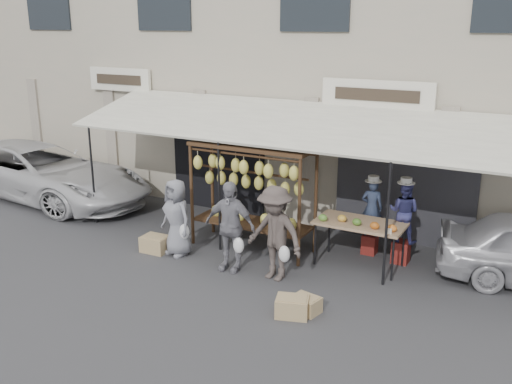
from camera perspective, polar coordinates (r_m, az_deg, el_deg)
ground_plane at (r=10.72m, az=-2.35°, el=-8.76°), size 90.00×90.00×0.00m
shophouse at (r=15.63m, az=10.21°, el=12.86°), size 24.00×6.15×7.30m
awning at (r=11.86m, az=3.28°, el=6.78°), size 10.00×2.35×2.92m
banana_rack at (r=11.62m, az=-0.50°, el=1.55°), size 2.60×0.90×2.24m
produce_table at (r=11.14m, az=10.32°, el=-3.20°), size 1.70×0.90×1.04m
vendor_left at (r=11.76m, az=11.51°, el=-1.55°), size 0.48×0.36×1.18m
vendor_right at (r=11.43m, az=14.57°, el=-1.91°), size 0.62×0.49×1.22m
customer_left at (r=11.67m, az=-7.95°, el=-2.55°), size 0.89×0.70×1.59m
customer_mid at (r=10.84m, az=-2.64°, el=-3.43°), size 1.06×0.50×1.76m
customer_right at (r=10.43m, az=1.91°, el=-4.15°), size 1.24×0.83×1.79m
stool_left at (r=12.02m, az=11.29°, el=-5.15°), size 0.33×0.33×0.40m
stool_right at (r=11.72m, az=14.28°, el=-5.80°), size 0.39×0.39×0.45m
crate_near_a at (r=9.45m, az=3.64°, el=-11.38°), size 0.62×0.54×0.31m
crate_near_b at (r=9.58m, az=5.01°, el=-11.15°), size 0.51×0.42×0.27m
crate_far at (r=12.09m, az=-10.02°, el=-5.13°), size 0.57×0.44×0.33m
van at (r=16.66m, az=-21.22°, el=3.18°), size 5.23×2.75×2.10m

